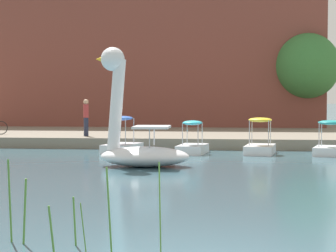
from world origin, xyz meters
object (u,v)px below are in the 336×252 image
person_on_path (86,116)px  swan_boat (138,137)px  pedal_boat_teal (330,145)px  pedal_boat_blue (122,143)px  pedal_boat_yellow (260,144)px  pedal_boat_cyan (192,144)px  tree_broadleaf_behind_dock (307,66)px

person_on_path → swan_boat: bearing=-64.9°
pedal_boat_teal → pedal_boat_blue: pedal_boat_blue is taller
person_on_path → pedal_boat_blue: bearing=-52.0°
pedal_boat_yellow → pedal_boat_cyan: size_ratio=1.03×
pedal_boat_yellow → person_on_path: person_on_path is taller
pedal_boat_teal → pedal_boat_blue: bearing=178.1°
pedal_boat_yellow → pedal_boat_teal: bearing=-4.4°
swan_boat → pedal_boat_blue: bearing=106.2°
pedal_boat_yellow → person_on_path: (-8.56, 3.20, 1.10)m
pedal_boat_cyan → person_on_path: 6.63m
swan_boat → person_on_path: bearing=115.1°
pedal_boat_yellow → pedal_boat_cyan: 2.94m
swan_boat → person_on_path: 9.60m
pedal_boat_cyan → person_on_path: person_on_path is taller
swan_boat → pedal_boat_blue: swan_boat is taller
swan_boat → tree_broadleaf_behind_dock: size_ratio=0.68×
pedal_boat_blue → person_on_path: bearing=128.0°
pedal_boat_cyan → tree_broadleaf_behind_dock: bearing=65.2°
swan_boat → pedal_boat_blue: (-1.62, 5.56, -0.60)m
swan_boat → tree_broadleaf_behind_dock: (8.05, 19.40, 3.51)m
swan_boat → tree_broadleaf_behind_dock: tree_broadleaf_behind_dock is taller
pedal_boat_teal → tree_broadleaf_behind_dock: tree_broadleaf_behind_dock is taller
pedal_boat_yellow → pedal_boat_blue: bearing=179.3°
swan_boat → person_on_path: swan_boat is taller
swan_boat → pedal_boat_cyan: size_ratio=1.83×
tree_broadleaf_behind_dock → person_on_path: 16.45m
swan_boat → pedal_boat_cyan: 5.61m
pedal_boat_yellow → pedal_boat_blue: pedal_boat_blue is taller
swan_boat → pedal_boat_cyan: swan_boat is taller
pedal_boat_teal → pedal_boat_yellow: size_ratio=0.92×
swan_boat → pedal_boat_yellow: 7.12m
pedal_boat_yellow → tree_broadleaf_behind_dock: 14.94m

